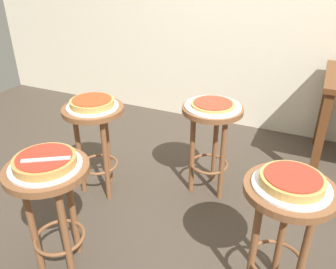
# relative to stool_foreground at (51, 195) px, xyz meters

# --- Properties ---
(ground_plane) EXTENTS (6.00, 6.00, 0.00)m
(ground_plane) POSITION_rel_stool_foreground_xyz_m (0.47, 0.60, -0.50)
(ground_plane) COLOR #42382D
(stool_foreground) EXTENTS (0.41, 0.41, 0.66)m
(stool_foreground) POSITION_rel_stool_foreground_xyz_m (0.00, 0.00, 0.00)
(stool_foreground) COLOR brown
(stool_foreground) RESTS_ON ground_plane
(serving_plate_foreground) EXTENTS (0.34, 0.34, 0.01)m
(serving_plate_foreground) POSITION_rel_stool_foreground_xyz_m (0.00, 0.00, 0.17)
(serving_plate_foreground) COLOR silver
(serving_plate_foreground) RESTS_ON stool_foreground
(pizza_foreground) EXTENTS (0.29, 0.29, 0.05)m
(pizza_foreground) POSITION_rel_stool_foreground_xyz_m (0.00, 0.00, 0.20)
(pizza_foreground) COLOR #B78442
(pizza_foreground) RESTS_ON serving_plate_foreground
(stool_middle) EXTENTS (0.41, 0.41, 0.66)m
(stool_middle) POSITION_rel_stool_foreground_xyz_m (1.08, 0.31, 0.00)
(stool_middle) COLOR brown
(stool_middle) RESTS_ON ground_plane
(serving_plate_middle) EXTENTS (0.34, 0.34, 0.01)m
(serving_plate_middle) POSITION_rel_stool_foreground_xyz_m (1.08, 0.31, 0.17)
(serving_plate_middle) COLOR silver
(serving_plate_middle) RESTS_ON stool_middle
(pizza_middle) EXTENTS (0.27, 0.27, 0.05)m
(pizza_middle) POSITION_rel_stool_foreground_xyz_m (1.08, 0.31, 0.20)
(pizza_middle) COLOR tan
(pizza_middle) RESTS_ON serving_plate_middle
(stool_leftside) EXTENTS (0.41, 0.41, 0.66)m
(stool_leftside) POSITION_rel_stool_foreground_xyz_m (-0.22, 0.69, 0.00)
(stool_leftside) COLOR brown
(stool_leftside) RESTS_ON ground_plane
(serving_plate_leftside) EXTENTS (0.34, 0.34, 0.01)m
(serving_plate_leftside) POSITION_rel_stool_foreground_xyz_m (-0.22, 0.69, 0.17)
(serving_plate_leftside) COLOR white
(serving_plate_leftside) RESTS_ON stool_leftside
(pizza_leftside) EXTENTS (0.29, 0.29, 0.05)m
(pizza_leftside) POSITION_rel_stool_foreground_xyz_m (-0.22, 0.69, 0.20)
(pizza_leftside) COLOR tan
(pizza_leftside) RESTS_ON serving_plate_leftside
(stool_rear) EXTENTS (0.41, 0.41, 0.66)m
(stool_rear) POSITION_rel_stool_foreground_xyz_m (0.50, 1.02, 0.00)
(stool_rear) COLOR brown
(stool_rear) RESTS_ON ground_plane
(serving_plate_rear) EXTENTS (0.37, 0.37, 0.01)m
(serving_plate_rear) POSITION_rel_stool_foreground_xyz_m (0.50, 1.02, 0.17)
(serving_plate_rear) COLOR silver
(serving_plate_rear) RESTS_ON stool_rear
(pizza_rear) EXTENTS (0.29, 0.29, 0.02)m
(pizza_rear) POSITION_rel_stool_foreground_xyz_m (0.50, 1.02, 0.19)
(pizza_rear) COLOR tan
(pizza_rear) RESTS_ON serving_plate_rear
(pizza_server_knife) EXTENTS (0.20, 0.14, 0.01)m
(pizza_server_knife) POSITION_rel_stool_foreground_xyz_m (0.03, -0.02, 0.23)
(pizza_server_knife) COLOR silver
(pizza_server_knife) RESTS_ON pizza_foreground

